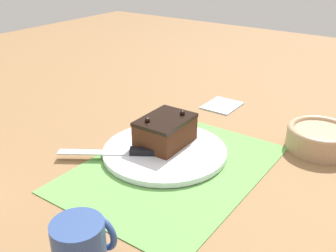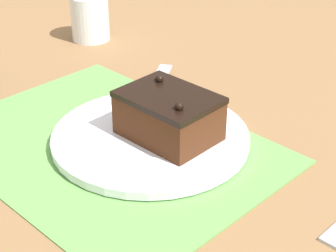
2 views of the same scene
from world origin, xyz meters
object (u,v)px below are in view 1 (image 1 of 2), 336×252
cake_plate (165,151)px  chocolate_cake (165,131)px  small_bowl (320,137)px  coffee_mug (81,249)px  serving_knife (129,152)px

cake_plate → chocolate_cake: (0.02, 0.01, 0.04)m
small_bowl → coffee_mug: coffee_mug is taller
small_bowl → chocolate_cake: bearing=125.7°
chocolate_cake → coffee_mug: coffee_mug is taller
coffee_mug → cake_plate: bearing=17.0°
serving_knife → small_bowl: (0.29, -0.32, 0.01)m
chocolate_cake → small_bowl: size_ratio=0.88×
chocolate_cake → small_bowl: 0.35m
cake_plate → coffee_mug: (-0.35, -0.11, 0.04)m
small_bowl → serving_knife: bearing=132.0°
small_bowl → coffee_mug: bearing=163.9°
cake_plate → small_bowl: size_ratio=1.86×
serving_knife → coffee_mug: coffee_mug is taller
serving_knife → cake_plate: bearing=-71.3°
serving_knife → coffee_mug: bearing=175.9°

